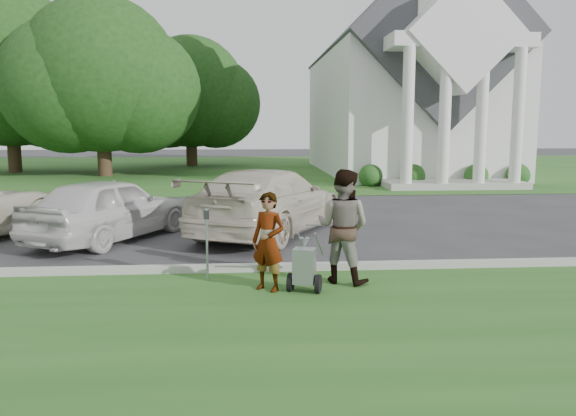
{
  "coord_description": "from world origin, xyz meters",
  "views": [
    {
      "loc": [
        -0.19,
        -9.66,
        2.67
      ],
      "look_at": [
        0.52,
        0.0,
        1.28
      ],
      "focal_mm": 35.0,
      "sensor_mm": 36.0,
      "label": 1
    }
  ],
  "objects": [
    {
      "name": "ground",
      "position": [
        0.0,
        0.0,
        0.0
      ],
      "size": [
        120.0,
        120.0,
        0.0
      ],
      "primitive_type": "plane",
      "color": "#333335",
      "rests_on": "ground"
    },
    {
      "name": "grass_strip",
      "position": [
        0.0,
        -3.0,
        0.01
      ],
      "size": [
        80.0,
        7.0,
        0.01
      ],
      "primitive_type": "cube",
      "color": "#25571D",
      "rests_on": "ground"
    },
    {
      "name": "church_lawn",
      "position": [
        0.0,
        27.0,
        0.01
      ],
      "size": [
        80.0,
        30.0,
        0.01
      ],
      "primitive_type": "cube",
      "color": "#25571D",
      "rests_on": "ground"
    },
    {
      "name": "curb",
      "position": [
        0.0,
        0.55,
        0.07
      ],
      "size": [
        80.0,
        0.18,
        0.15
      ],
      "primitive_type": "cube",
      "color": "#9E9E93",
      "rests_on": "ground"
    },
    {
      "name": "church",
      "position": [
        9.0,
        23.11,
        5.94
      ],
      "size": [
        9.19,
        19.0,
        24.1
      ],
      "color": "white",
      "rests_on": "ground"
    },
    {
      "name": "tree_left",
      "position": [
        -8.01,
        21.99,
        5.11
      ],
      "size": [
        10.63,
        8.4,
        9.71
      ],
      "color": "#332316",
      "rests_on": "ground"
    },
    {
      "name": "tree_far",
      "position": [
        -14.01,
        24.99,
        5.69
      ],
      "size": [
        11.64,
        9.2,
        10.73
      ],
      "color": "#332316",
      "rests_on": "ground"
    },
    {
      "name": "tree_back",
      "position": [
        -4.01,
        29.99,
        4.73
      ],
      "size": [
        9.61,
        7.6,
        8.89
      ],
      "color": "#332316",
      "rests_on": "ground"
    },
    {
      "name": "striping_cart",
      "position": [
        0.73,
        -0.82,
        0.42
      ],
      "size": [
        0.74,
        1.14,
        0.98
      ],
      "rotation": [
        0.0,
        0.0,
        -0.32
      ],
      "color": "black",
      "rests_on": "ground"
    },
    {
      "name": "person_left",
      "position": [
        0.15,
        -0.69,
        0.81
      ],
      "size": [
        0.71,
        0.66,
        1.62
      ],
      "primitive_type": "imported",
      "rotation": [
        0.0,
        0.0,
        -0.61
      ],
      "color": "#999999",
      "rests_on": "ground"
    },
    {
      "name": "person_right",
      "position": [
        1.45,
        -0.29,
        0.98
      ],
      "size": [
        1.2,
        1.13,
        1.96
      ],
      "primitive_type": "imported",
      "rotation": [
        0.0,
        0.0,
        2.6
      ],
      "color": "#999999",
      "rests_on": "ground"
    },
    {
      "name": "parking_meter_near",
      "position": [
        -0.89,
        -0.04,
        0.81
      ],
      "size": [
        0.09,
        0.08,
        1.29
      ],
      "color": "#92969A",
      "rests_on": "ground"
    },
    {
      "name": "car_b",
      "position": [
        -3.46,
        3.78,
        0.77
      ],
      "size": [
        3.66,
        4.82,
        1.53
      ],
      "primitive_type": "imported",
      "rotation": [
        0.0,
        0.0,
        2.67
      ],
      "color": "silver",
      "rests_on": "ground"
    },
    {
      "name": "car_c",
      "position": [
        0.35,
        4.38,
        0.83
      ],
      "size": [
        4.61,
        6.13,
        1.65
      ],
      "primitive_type": "imported",
      "rotation": [
        0.0,
        0.0,
        2.68
      ],
      "color": "beige",
      "rests_on": "ground"
    }
  ]
}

